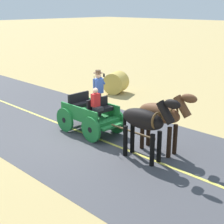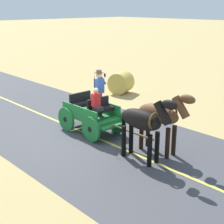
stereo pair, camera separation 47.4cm
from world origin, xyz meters
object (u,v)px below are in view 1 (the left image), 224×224
at_px(horse_drawn_carriage, 92,113).
at_px(horse_near_side, 162,115).
at_px(horse_off_side, 145,121).
at_px(hay_bale, 116,83).

relative_size(horse_drawn_carriage, horse_near_side, 2.03).
height_order(horse_drawn_carriage, horse_off_side, horse_drawn_carriage).
relative_size(horse_near_side, horse_off_side, 1.00).
bearing_deg(hay_bale, horse_near_side, 54.63).
bearing_deg(horse_drawn_carriage, hay_bale, -144.61).
height_order(horse_near_side, hay_bale, horse_near_side).
distance_m(horse_drawn_carriage, horse_off_side, 3.10).
xyz_separation_m(horse_off_side, hay_bale, (-5.63, -6.71, -0.72)).
xyz_separation_m(horse_drawn_carriage, horse_off_side, (0.45, 3.03, 0.51)).
bearing_deg(hay_bale, horse_drawn_carriage, 35.39).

